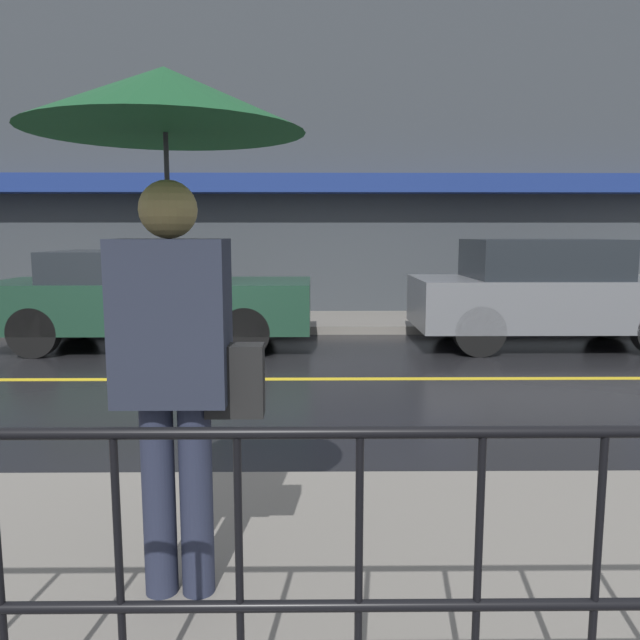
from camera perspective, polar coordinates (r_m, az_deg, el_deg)
ground_plane at (r=7.38m, az=-12.00°, el=-5.34°), size 80.00×80.00×0.00m
sidewalk_far at (r=11.45m, az=-7.88°, el=-0.17°), size 28.00×2.10×0.14m
lane_marking at (r=7.38m, az=-12.00°, el=-5.31°), size 25.20×0.12×0.01m
building_storefront at (r=12.60m, az=-7.46°, el=14.71°), size 28.00×0.85×6.40m
pedestrian at (r=2.59m, az=-13.68°, el=11.89°), size 1.10×1.10×2.17m
car_dark_green at (r=9.47m, az=-15.27°, el=2.05°), size 4.61×1.74×1.42m
car_grey at (r=9.78m, az=20.09°, el=2.37°), size 3.98×1.71×1.58m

